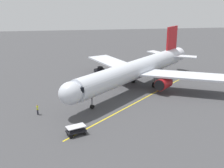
# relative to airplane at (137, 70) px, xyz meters

# --- Properties ---
(ground_plane) EXTENTS (220.00, 220.00, 0.00)m
(ground_plane) POSITION_rel_airplane_xyz_m (0.15, 0.91, -4.00)
(ground_plane) COLOR #424244
(apron_lead_in_line) EXTENTS (29.35, 27.53, 0.01)m
(apron_lead_in_line) POSITION_rel_airplane_xyz_m (0.21, 6.19, -4.00)
(apron_lead_in_line) COLOR yellow
(apron_lead_in_line) RESTS_ON ground
(airplane) EXTENTS (33.35, 32.78, 11.50)m
(airplane) POSITION_rel_airplane_xyz_m (0.00, 0.00, 0.00)
(airplane) COLOR silver
(airplane) RESTS_ON ground
(ground_crew_marshaller) EXTENTS (0.26, 0.41, 1.71)m
(ground_crew_marshaller) POSITION_rel_airplane_xyz_m (18.91, 10.56, -3.12)
(ground_crew_marshaller) COLOR #23232D
(ground_crew_marshaller) RESTS_ON ground
(tug_near_nose) EXTENTS (2.73, 2.36, 1.50)m
(tug_near_nose) POSITION_rel_airplane_xyz_m (6.24, -13.49, -3.30)
(tug_near_nose) COLOR black
(tug_near_nose) RESTS_ON ground
(baggage_cart_portside) EXTENTS (2.92, 2.27, 1.27)m
(baggage_cart_portside) POSITION_rel_airplane_xyz_m (13.00, 18.24, -3.35)
(baggage_cart_portside) COLOR black
(baggage_cart_portside) RESTS_ON ground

